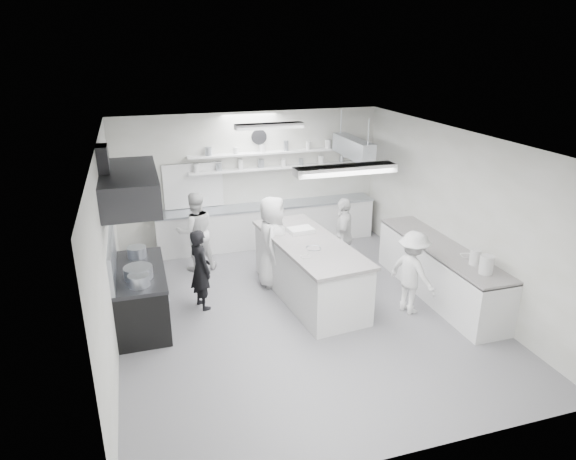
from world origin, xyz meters
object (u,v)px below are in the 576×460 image
object	(u,v)px
stove	(141,298)
cook_back	(196,231)
cook_stove	(201,269)
back_counter	(267,225)
right_counter	(439,272)
prep_island	(309,270)

from	to	relation	value
stove	cook_back	bearing A→B (deg)	58.36
cook_stove	cook_back	size ratio (longest dim) A/B	0.88
stove	back_counter	distance (m)	4.03
right_counter	cook_stove	xyz separation A→B (m)	(-4.23, 0.83, 0.26)
back_counter	cook_stove	bearing A→B (deg)	-126.13
stove	cook_back	xyz separation A→B (m)	(1.16, 1.88, 0.37)
stove	cook_stove	bearing A→B (deg)	12.59
back_counter	prep_island	world-z (taller)	prep_island
back_counter	cook_stove	xyz separation A→B (m)	(-1.88, -2.57, 0.27)
stove	cook_stove	xyz separation A→B (m)	(1.02, 0.23, 0.28)
cook_back	back_counter	bearing A→B (deg)	-156.54
right_counter	cook_back	bearing A→B (deg)	148.85
back_counter	stove	bearing A→B (deg)	-136.01
stove	back_counter	world-z (taller)	back_counter
stove	right_counter	bearing A→B (deg)	-6.52
cook_stove	right_counter	bearing A→B (deg)	-119.43
right_counter	cook_back	size ratio (longest dim) A/B	2.01
prep_island	cook_back	bearing A→B (deg)	128.55
back_counter	cook_stove	distance (m)	3.20
back_counter	right_counter	bearing A→B (deg)	-55.35
back_counter	prep_island	size ratio (longest dim) A/B	1.79
stove	right_counter	world-z (taller)	right_counter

